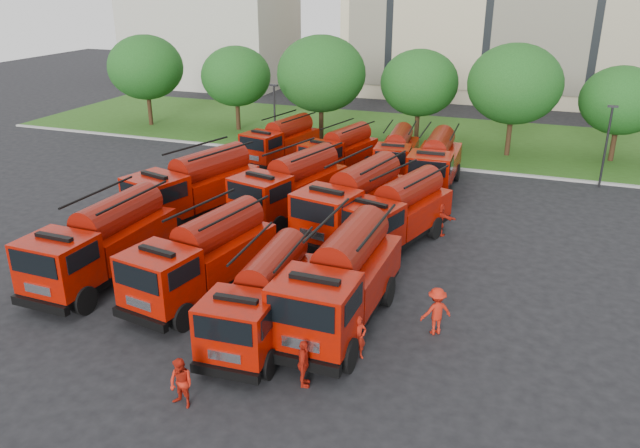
# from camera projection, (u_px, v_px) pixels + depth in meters

# --- Properties ---
(ground) EXTENTS (140.00, 140.00, 0.00)m
(ground) POSITION_uv_depth(u_px,v_px,m) (325.00, 273.00, 27.68)
(ground) COLOR black
(ground) RESTS_ON ground
(lawn) EXTENTS (70.00, 16.00, 0.12)m
(lawn) POSITION_uv_depth(u_px,v_px,m) (433.00, 138.00, 50.31)
(lawn) COLOR #244612
(lawn) RESTS_ON ground
(curb) EXTENTS (70.00, 0.30, 0.14)m
(curb) POSITION_uv_depth(u_px,v_px,m) (412.00, 164.00, 43.25)
(curb) COLOR gray
(curb) RESTS_ON ground
(side_building) EXTENTS (18.00, 12.00, 10.00)m
(side_building) POSITION_uv_depth(u_px,v_px,m) (212.00, 41.00, 73.73)
(side_building) COLOR #AEAA9B
(side_building) RESTS_ON ground
(tree_0) EXTENTS (6.30, 6.30, 7.70)m
(tree_0) POSITION_uv_depth(u_px,v_px,m) (146.00, 67.00, 52.64)
(tree_0) COLOR #382314
(tree_0) RESTS_ON ground
(tree_1) EXTENTS (5.71, 5.71, 6.98)m
(tree_1) POSITION_uv_depth(u_px,v_px,m) (236.00, 76.00, 51.13)
(tree_1) COLOR #382314
(tree_1) RESTS_ON ground
(tree_2) EXTENTS (6.72, 6.72, 8.22)m
(tree_2) POSITION_uv_depth(u_px,v_px,m) (321.00, 74.00, 46.97)
(tree_2) COLOR #382314
(tree_2) RESTS_ON ground
(tree_3) EXTENTS (5.88, 5.88, 7.19)m
(tree_3) POSITION_uv_depth(u_px,v_px,m) (419.00, 83.00, 47.16)
(tree_3) COLOR #382314
(tree_3) RESTS_ON ground
(tree_4) EXTENTS (6.55, 6.55, 8.01)m
(tree_4) POSITION_uv_depth(u_px,v_px,m) (515.00, 84.00, 43.42)
(tree_4) COLOR #382314
(tree_4) RESTS_ON ground
(tree_5) EXTENTS (5.46, 5.46, 6.68)m
(tree_5) POSITION_uv_depth(u_px,v_px,m) (621.00, 101.00, 42.38)
(tree_5) COLOR #382314
(tree_5) RESTS_ON ground
(lamp_post_0) EXTENTS (0.60, 0.25, 5.11)m
(lamp_post_0) POSITION_uv_depth(u_px,v_px,m) (275.00, 115.00, 44.78)
(lamp_post_0) COLOR black
(lamp_post_0) RESTS_ON ground
(lamp_post_1) EXTENTS (0.60, 0.25, 5.11)m
(lamp_post_1) POSITION_uv_depth(u_px,v_px,m) (607.00, 142.00, 37.75)
(lamp_post_1) COLOR black
(lamp_post_1) RESTS_ON ground
(fire_truck_0) EXTENTS (2.99, 7.64, 3.44)m
(fire_truck_0) POSITION_uv_depth(u_px,v_px,m) (102.00, 242.00, 26.51)
(fire_truck_0) COLOR black
(fire_truck_0) RESTS_ON ground
(fire_truck_1) EXTENTS (3.76, 7.65, 3.33)m
(fire_truck_1) POSITION_uv_depth(u_px,v_px,m) (203.00, 257.00, 25.28)
(fire_truck_1) COLOR black
(fire_truck_1) RESTS_ON ground
(fire_truck_2) EXTENTS (2.76, 6.86, 3.07)m
(fire_truck_2) POSITION_uv_depth(u_px,v_px,m) (263.00, 297.00, 22.39)
(fire_truck_2) COLOR black
(fire_truck_2) RESTS_ON ground
(fire_truck_3) EXTENTS (3.02, 7.91, 3.58)m
(fire_truck_3) POSITION_uv_depth(u_px,v_px,m) (341.00, 280.00, 23.08)
(fire_truck_3) COLOR black
(fire_truck_3) RESTS_ON ground
(fire_truck_4) EXTENTS (4.71, 8.22, 3.55)m
(fire_truck_4) POSITION_uv_depth(u_px,v_px,m) (195.00, 187.00, 33.31)
(fire_truck_4) COLOR black
(fire_truck_4) RESTS_ON ground
(fire_truck_5) EXTENTS (4.45, 7.97, 3.44)m
(fire_truck_5) POSITION_uv_depth(u_px,v_px,m) (291.00, 186.00, 33.53)
(fire_truck_5) COLOR black
(fire_truck_5) RESTS_ON ground
(fire_truck_6) EXTENTS (4.31, 8.25, 3.58)m
(fire_truck_6) POSITION_uv_depth(u_px,v_px,m) (354.00, 201.00, 31.16)
(fire_truck_6) COLOR black
(fire_truck_6) RESTS_ON ground
(fire_truck_7) EXTENTS (4.43, 7.64, 3.30)m
(fire_truck_7) POSITION_uv_depth(u_px,v_px,m) (397.00, 213.00, 30.00)
(fire_truck_7) COLOR black
(fire_truck_7) RESTS_ON ground
(fire_truck_8) EXTENTS (3.66, 6.99, 3.03)m
(fire_truck_8) POSITION_uv_depth(u_px,v_px,m) (281.00, 141.00, 43.34)
(fire_truck_8) COLOR black
(fire_truck_8) RESTS_ON ground
(fire_truck_9) EXTENTS (3.79, 6.93, 3.00)m
(fire_truck_9) POSITION_uv_depth(u_px,v_px,m) (339.00, 152.00, 40.87)
(fire_truck_9) COLOR black
(fire_truck_9) RESTS_ON ground
(fire_truck_10) EXTENTS (2.81, 6.56, 2.90)m
(fire_truck_10) POSITION_uv_depth(u_px,v_px,m) (397.00, 153.00, 40.78)
(fire_truck_10) COLOR black
(fire_truck_10) RESTS_ON ground
(fire_truck_11) EXTENTS (2.86, 7.27, 3.27)m
(fire_truck_11) POSITION_uv_depth(u_px,v_px,m) (435.00, 162.00, 38.17)
(fire_truck_11) COLOR black
(fire_truck_11) RESTS_ON ground
(firefighter_0) EXTENTS (0.73, 0.73, 1.64)m
(firefighter_0) POSITION_uv_depth(u_px,v_px,m) (358.00, 358.00, 21.55)
(firefighter_0) COLOR #AF1B0D
(firefighter_0) RESTS_ON ground
(firefighter_1) EXTENTS (0.87, 0.59, 1.65)m
(firefighter_1) POSITION_uv_depth(u_px,v_px,m) (183.00, 406.00, 19.17)
(firefighter_1) COLOR #AF1B0D
(firefighter_1) RESTS_ON ground
(firefighter_2) EXTENTS (0.81, 1.09, 1.65)m
(firefighter_2) POSITION_uv_depth(u_px,v_px,m) (304.00, 385.00, 20.12)
(firefighter_2) COLOR #AF1B0D
(firefighter_2) RESTS_ON ground
(firefighter_3) EXTENTS (1.32, 1.20, 1.84)m
(firefighter_3) POSITION_uv_depth(u_px,v_px,m) (435.00, 333.00, 23.06)
(firefighter_3) COLOR #AF1B0D
(firefighter_3) RESTS_ON ground
(firefighter_4) EXTENTS (0.87, 0.75, 1.50)m
(firefighter_4) POSITION_uv_depth(u_px,v_px,m) (176.00, 262.00, 28.69)
(firefighter_4) COLOR black
(firefighter_4) RESTS_ON ground
(firefighter_5) EXTENTS (1.72, 0.96, 1.76)m
(firefighter_5) POSITION_uv_depth(u_px,v_px,m) (438.00, 235.00, 31.71)
(firefighter_5) COLOR #AF1B0D
(firefighter_5) RESTS_ON ground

